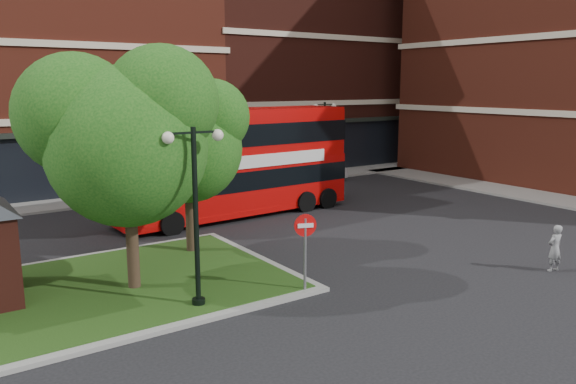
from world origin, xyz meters
TOP-DOWN VIEW (x-y plane):
  - ground at (0.00, 0.00)m, footprint 120.00×120.00m
  - pavement_far at (0.00, 16.50)m, footprint 44.00×3.00m
  - pavement_side at (16.50, 2.00)m, footprint 3.00×28.00m
  - terrace_far_right at (14.00, 24.00)m, footprint 18.00×12.00m
  - traffic_island at (-8.00, 3.00)m, footprint 12.60×7.60m
  - tree_island_west at (-6.60, 2.58)m, footprint 5.40×4.71m
  - tree_island_east at (-3.58, 5.06)m, footprint 4.46×3.90m
  - lamp_island at (-5.50, 0.20)m, footprint 1.72×0.36m
  - lamp_far_left at (2.00, 14.50)m, footprint 1.72×0.36m
  - lamp_far_right at (10.00, 14.50)m, footprint 1.72×0.36m
  - bus at (0.78, 9.41)m, footprint 11.56×3.20m
  - woman at (5.59, -3.50)m, footprint 0.61×0.45m
  - car_silver at (-2.19, 16.00)m, footprint 3.67×1.51m
  - car_white at (9.29, 14.50)m, footprint 4.57×1.96m
  - no_entry_sign at (-2.40, -0.50)m, footprint 0.64×0.28m

SIDE VIEW (x-z plane):
  - ground at x=0.00m, z-range 0.00..0.00m
  - pavement_far at x=0.00m, z-range 0.00..0.12m
  - pavement_side at x=16.50m, z-range 0.00..0.12m
  - traffic_island at x=-8.00m, z-range -0.01..0.14m
  - car_silver at x=-2.19m, z-range 0.00..1.24m
  - car_white at x=9.29m, z-range 0.00..1.47m
  - woman at x=5.59m, z-range 0.00..1.57m
  - no_entry_sign at x=-2.40m, z-range 0.51..2.92m
  - lamp_island at x=-5.50m, z-range 0.33..5.33m
  - lamp_far_left at x=2.00m, z-range 0.33..5.33m
  - lamp_far_right at x=10.00m, z-range 0.33..5.33m
  - bus at x=0.78m, z-range 0.68..5.05m
  - tree_island_east at x=-3.58m, z-range 1.10..7.39m
  - tree_island_west at x=-6.60m, z-range 1.19..8.40m
  - terrace_far_right at x=14.00m, z-range 0.00..16.00m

